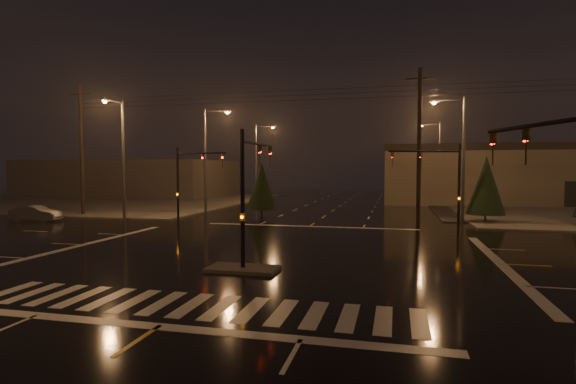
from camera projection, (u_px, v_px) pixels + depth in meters
The scene contains 21 objects.
ground at pixel (269, 253), 23.02m from camera, with size 140.00×140.00×0.00m, color black.
sidewalk_nw at pixel (113, 201), 59.16m from camera, with size 36.00×36.00×0.12m, color #46443F.
median_island at pixel (243, 269), 19.13m from camera, with size 3.00×1.60×0.15m, color #46443F.
crosswalk at pixel (191, 305), 14.28m from camera, with size 15.00×2.60×0.01m, color beige.
stop_bar_near at pixel (159, 327), 12.34m from camera, with size 16.00×0.50×0.01m, color beige.
stop_bar_far at pixel (309, 226), 33.69m from camera, with size 16.00×0.50×0.01m, color beige.
commercial_block at pixel (131, 178), 71.83m from camera, with size 30.00×18.00×5.60m, color #443E3C.
signal_mast_median at pixel (250, 182), 19.84m from camera, with size 0.25×4.59×6.00m.
signal_mast_ne at pixel (444, 177), 30.43m from camera, with size 4.84×1.86×6.00m.
signal_mast_nw at pixel (187, 176), 34.88m from camera, with size 4.84×1.86×6.00m.
signal_mast_se at pixel (561, 195), 10.96m from camera, with size 1.55×3.87×6.00m.
streetlight_1 at pixel (208, 153), 42.80m from camera, with size 2.77×0.32×10.00m.
streetlight_2 at pixel (258, 157), 58.34m from camera, with size 2.77×0.32×10.00m.
streetlight_3 at pixel (459, 150), 35.63m from camera, with size 2.77×0.32×10.00m.
streetlight_4 at pixel (437, 157), 55.04m from camera, with size 2.77×0.32×10.00m.
streetlight_5 at pixel (121, 151), 37.31m from camera, with size 0.32×2.77×10.00m.
utility_pole_0 at pixel (82, 149), 41.43m from camera, with size 2.20×0.32×12.00m.
utility_pole_1 at pixel (419, 145), 34.41m from camera, with size 2.20×0.32×12.00m.
conifer_0 at pixel (486, 185), 35.75m from camera, with size 2.99×2.99×5.37m.
conifer_3 at pixel (262, 186), 40.22m from camera, with size 2.70×2.70×4.93m.
car_crossing at pixel (36, 213), 36.97m from camera, with size 1.38×3.97×1.31m, color slate.
Camera 1 is at (6.31, -21.95, 4.35)m, focal length 28.00 mm.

